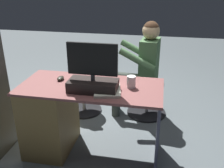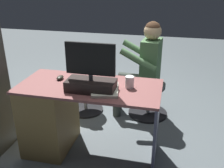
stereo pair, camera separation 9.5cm
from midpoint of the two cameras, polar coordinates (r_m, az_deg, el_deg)
The scene contains 12 objects.
ground_plane at distance 3.03m, azimuth -1.33°, elevation -10.09°, with size 10.00×10.00×0.00m, color #515B5F.
desk at distance 2.61m, azimuth -10.84°, elevation -6.49°, with size 1.30×0.61×0.73m.
monitor at distance 2.20m, azimuth -3.45°, elevation 1.24°, with size 0.43×0.21×0.42m.
keyboard at distance 2.42m, azimuth -3.83°, elevation 0.64°, with size 0.42×0.14×0.02m, color black.
computer_mouse at distance 2.51m, azimuth -10.32°, elevation 1.40°, with size 0.06×0.10×0.04m, color #2E2B22.
cup at distance 2.29m, azimuth 5.09°, elevation 0.41°, with size 0.08×0.08×0.11m, color white.
tv_remote at distance 2.36m, azimuth -7.70°, elevation -0.16°, with size 0.04×0.15×0.02m, color black.
notebook_binder at distance 2.23m, azimuth -0.26°, elevation -1.29°, with size 0.22×0.30×0.02m, color beige.
office_chair_teddy at distance 3.32m, azimuth -5.12°, elevation -1.90°, with size 0.45×0.45×0.43m.
teddy_bear at distance 3.20m, azimuth -5.27°, elevation 3.63°, with size 0.24×0.24×0.35m.
visitor_chair at distance 3.27m, azimuth 8.90°, elevation -2.78°, with size 0.49×0.49×0.43m.
person at distance 3.10m, azimuth 7.87°, elevation 4.69°, with size 0.56×0.52×1.17m.
Camera 2 is at (-0.69, 2.44, 1.66)m, focal length 41.46 mm.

